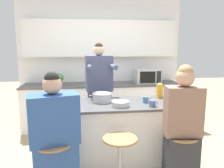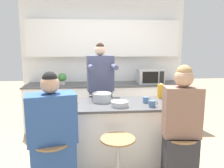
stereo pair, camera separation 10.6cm
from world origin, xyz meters
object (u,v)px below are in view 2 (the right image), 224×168
object	(u,v)px
banana_bunch	(72,100)
juice_carton	(161,91)
bar_stool_center	(118,163)
potted_plant	(62,78)
cooking_pot	(102,97)
coffee_cup_far	(152,104)
fruit_bowl	(120,104)
person_wrapped_blanket	(53,142)
bar_stool_rightmost	(179,160)
person_seated_near	(181,135)
microwave	(150,76)
kitchen_island	(112,134)
coffee_cup_near	(146,100)
person_cooking	(101,97)
bar_stool_leftmost	(53,168)

from	to	relation	value
banana_bunch	juice_carton	distance (m)	1.30
bar_stool_center	potted_plant	bearing A→B (deg)	111.65
cooking_pot	coffee_cup_far	bearing A→B (deg)	-27.57
fruit_bowl	cooking_pot	bearing A→B (deg)	128.99
person_wrapped_blanket	banana_bunch	distance (m)	0.78
bar_stool_rightmost	person_seated_near	distance (m)	0.31
banana_bunch	microwave	xyz separation A→B (m)	(1.47, 1.45, 0.12)
kitchen_island	coffee_cup_near	distance (m)	0.66
banana_bunch	microwave	distance (m)	2.07
person_wrapped_blanket	coffee_cup_near	bearing A→B (deg)	14.23
person_seated_near	fruit_bowl	xyz separation A→B (m)	(-0.63, 0.45, 0.26)
kitchen_island	coffee_cup_near	world-z (taller)	coffee_cup_near
bar_stool_center	person_wrapped_blanket	distance (m)	0.75
coffee_cup_near	potted_plant	world-z (taller)	potted_plant
coffee_cup_far	person_wrapped_blanket	bearing A→B (deg)	-161.62
person_seated_near	fruit_bowl	distance (m)	0.82
coffee_cup_near	potted_plant	distance (m)	2.08
bar_stool_center	person_wrapped_blanket	size ratio (longest dim) A/B	0.48
person_cooking	microwave	size ratio (longest dim) A/B	3.36
person_wrapped_blanket	juice_carton	world-z (taller)	person_wrapped_blanket
person_cooking	person_seated_near	size ratio (longest dim) A/B	1.17
bar_stool_center	banana_bunch	bearing A→B (deg)	127.83
fruit_bowl	coffee_cup_near	world-z (taller)	coffee_cup_near
coffee_cup_near	potted_plant	bearing A→B (deg)	129.53
kitchen_island	fruit_bowl	distance (m)	0.52
person_seated_near	coffee_cup_near	xyz separation A→B (m)	(-0.26, 0.60, 0.26)
coffee_cup_near	banana_bunch	world-z (taller)	coffee_cup_near
bar_stool_rightmost	person_cooking	xyz separation A→B (m)	(-0.84, 1.24, 0.47)
person_cooking	coffee_cup_far	bearing A→B (deg)	-59.41
cooking_pot	fruit_bowl	distance (m)	0.34
bar_stool_center	person_wrapped_blanket	xyz separation A→B (m)	(-0.70, -0.01, 0.29)
bar_stool_leftmost	bar_stool_rightmost	xyz separation A→B (m)	(1.41, 0.03, 0.00)
person_wrapped_blanket	juice_carton	size ratio (longest dim) A/B	6.41
bar_stool_leftmost	juice_carton	xyz separation A→B (m)	(1.44, 0.89, 0.63)
fruit_bowl	coffee_cup_far	bearing A→B (deg)	-8.18
person_cooking	potted_plant	distance (m)	1.22
juice_carton	potted_plant	xyz separation A→B (m)	(-1.61, 1.34, 0.02)
bar_stool_rightmost	fruit_bowl	size ratio (longest dim) A/B	2.99
person_seated_near	fruit_bowl	size ratio (longest dim) A/B	6.55
coffee_cup_near	coffee_cup_far	world-z (taller)	coffee_cup_far
cooking_pot	banana_bunch	bearing A→B (deg)	-179.62
person_cooking	banana_bunch	world-z (taller)	person_cooking
banana_bunch	coffee_cup_near	bearing A→B (deg)	-6.42
person_wrapped_blanket	microwave	size ratio (longest dim) A/B	2.76
kitchen_island	fruit_bowl	xyz separation A→B (m)	(0.08, -0.17, 0.48)
cooking_pot	fruit_bowl	size ratio (longest dim) A/B	1.57
person_wrapped_blanket	coffee_cup_far	bearing A→B (deg)	5.02
person_wrapped_blanket	coffee_cup_near	world-z (taller)	person_wrapped_blanket
cooking_pot	potted_plant	bearing A→B (deg)	116.19
person_seated_near	cooking_pot	bearing A→B (deg)	146.50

